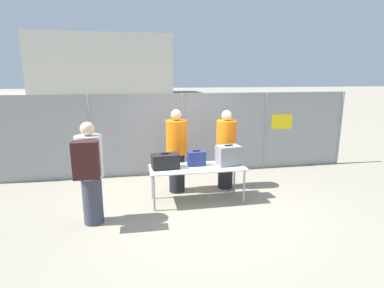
{
  "coord_description": "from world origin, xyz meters",
  "views": [
    {
      "loc": [
        -1.17,
        -5.37,
        2.47
      ],
      "look_at": [
        -0.0,
        0.76,
        1.05
      ],
      "focal_mm": 28.0,
      "sensor_mm": 36.0,
      "label": 1
    }
  ],
  "objects_px": {
    "suitcase_navy": "(196,158)",
    "security_worker_far": "(226,149)",
    "inspection_table": "(197,170)",
    "security_worker_near": "(177,150)",
    "suitcase_black": "(165,161)",
    "traveler_hooded": "(90,170)",
    "utility_trailer": "(196,141)",
    "suitcase_grey": "(229,155)"
  },
  "relations": [
    {
      "from": "suitcase_navy",
      "to": "security_worker_far",
      "type": "height_order",
      "value": "security_worker_far"
    },
    {
      "from": "inspection_table",
      "to": "suitcase_navy",
      "type": "height_order",
      "value": "suitcase_navy"
    },
    {
      "from": "security_worker_near",
      "to": "security_worker_far",
      "type": "distance_m",
      "value": 1.11
    },
    {
      "from": "suitcase_black",
      "to": "traveler_hooded",
      "type": "xyz_separation_m",
      "value": [
        -1.31,
        -0.64,
        0.1
      ]
    },
    {
      "from": "security_worker_near",
      "to": "utility_trailer",
      "type": "relative_size",
      "value": 0.39
    },
    {
      "from": "suitcase_navy",
      "to": "traveler_hooded",
      "type": "distance_m",
      "value": 2.06
    },
    {
      "from": "inspection_table",
      "to": "suitcase_black",
      "type": "relative_size",
      "value": 3.45
    },
    {
      "from": "security_worker_near",
      "to": "suitcase_black",
      "type": "bearing_deg",
      "value": 50.35
    },
    {
      "from": "inspection_table",
      "to": "utility_trailer",
      "type": "height_order",
      "value": "inspection_table"
    },
    {
      "from": "suitcase_navy",
      "to": "security_worker_near",
      "type": "bearing_deg",
      "value": 122.65
    },
    {
      "from": "inspection_table",
      "to": "traveler_hooded",
      "type": "bearing_deg",
      "value": -162.47
    },
    {
      "from": "suitcase_black",
      "to": "security_worker_near",
      "type": "relative_size",
      "value": 0.3
    },
    {
      "from": "security_worker_far",
      "to": "utility_trailer",
      "type": "height_order",
      "value": "security_worker_far"
    },
    {
      "from": "inspection_table",
      "to": "suitcase_navy",
      "type": "xyz_separation_m",
      "value": [
        0.0,
        0.1,
        0.2
      ]
    },
    {
      "from": "traveler_hooded",
      "to": "security_worker_near",
      "type": "distance_m",
      "value": 2.02
    },
    {
      "from": "suitcase_navy",
      "to": "traveler_hooded",
      "type": "relative_size",
      "value": 0.2
    },
    {
      "from": "suitcase_black",
      "to": "security_worker_far",
      "type": "xyz_separation_m",
      "value": [
        1.41,
        0.62,
        0.04
      ]
    },
    {
      "from": "inspection_table",
      "to": "security_worker_near",
      "type": "height_order",
      "value": "security_worker_near"
    },
    {
      "from": "suitcase_black",
      "to": "suitcase_navy",
      "type": "distance_m",
      "value": 0.63
    },
    {
      "from": "suitcase_navy",
      "to": "suitcase_grey",
      "type": "bearing_deg",
      "value": -6.42
    },
    {
      "from": "suitcase_navy",
      "to": "suitcase_black",
      "type": "bearing_deg",
      "value": -172.95
    },
    {
      "from": "suitcase_black",
      "to": "utility_trailer",
      "type": "relative_size",
      "value": 0.12
    },
    {
      "from": "suitcase_black",
      "to": "traveler_hooded",
      "type": "relative_size",
      "value": 0.31
    },
    {
      "from": "inspection_table",
      "to": "security_worker_near",
      "type": "relative_size",
      "value": 1.04
    },
    {
      "from": "security_worker_far",
      "to": "utility_trailer",
      "type": "xyz_separation_m",
      "value": [
        -0.01,
        3.29,
        -0.52
      ]
    },
    {
      "from": "utility_trailer",
      "to": "inspection_table",
      "type": "bearing_deg",
      "value": -101.19
    },
    {
      "from": "suitcase_grey",
      "to": "security_worker_far",
      "type": "height_order",
      "value": "security_worker_far"
    },
    {
      "from": "traveler_hooded",
      "to": "utility_trailer",
      "type": "relative_size",
      "value": 0.39
    },
    {
      "from": "inspection_table",
      "to": "security_worker_near",
      "type": "bearing_deg",
      "value": 117.67
    },
    {
      "from": "traveler_hooded",
      "to": "security_worker_far",
      "type": "xyz_separation_m",
      "value": [
        2.71,
        1.25,
        -0.06
      ]
    },
    {
      "from": "inspection_table",
      "to": "utility_trailer",
      "type": "relative_size",
      "value": 0.41
    },
    {
      "from": "suitcase_navy",
      "to": "security_worker_near",
      "type": "xyz_separation_m",
      "value": [
        -0.33,
        0.51,
        0.06
      ]
    },
    {
      "from": "utility_trailer",
      "to": "suitcase_grey",
      "type": "bearing_deg",
      "value": -91.93
    },
    {
      "from": "traveler_hooded",
      "to": "security_worker_far",
      "type": "height_order",
      "value": "same"
    },
    {
      "from": "suitcase_black",
      "to": "traveler_hooded",
      "type": "distance_m",
      "value": 1.46
    },
    {
      "from": "suitcase_navy",
      "to": "suitcase_grey",
      "type": "xyz_separation_m",
      "value": [
        0.64,
        -0.07,
        0.05
      ]
    },
    {
      "from": "traveler_hooded",
      "to": "utility_trailer",
      "type": "distance_m",
      "value": 5.32
    },
    {
      "from": "traveler_hooded",
      "to": "suitcase_black",
      "type": "bearing_deg",
      "value": 17.83
    },
    {
      "from": "security_worker_near",
      "to": "utility_trailer",
      "type": "xyz_separation_m",
      "value": [
        1.1,
        3.32,
        -0.55
      ]
    },
    {
      "from": "security_worker_far",
      "to": "utility_trailer",
      "type": "bearing_deg",
      "value": -106.55
    },
    {
      "from": "suitcase_navy",
      "to": "suitcase_grey",
      "type": "distance_m",
      "value": 0.65
    },
    {
      "from": "security_worker_near",
      "to": "suitcase_navy",
      "type": "bearing_deg",
      "value": 110.13
    }
  ]
}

